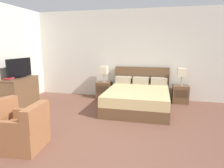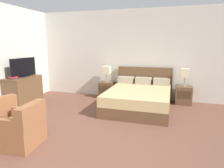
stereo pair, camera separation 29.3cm
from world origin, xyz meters
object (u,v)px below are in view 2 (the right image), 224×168
(nightstand_left, at_px, (107,90))
(armchair_companion, at_px, (21,130))
(table_lamp_left, at_px, (107,70))
(book_red_cover, at_px, (13,78))
(dresser, at_px, (24,90))
(book_blue_cover, at_px, (13,77))
(table_lamp_right, at_px, (185,73))
(tv, at_px, (24,68))
(nightstand_right, at_px, (183,95))
(bed, at_px, (139,98))

(nightstand_left, xyz_separation_m, armchair_companion, (-0.42, -3.41, 0.02))
(table_lamp_left, xyz_separation_m, book_red_cover, (-2.09, -1.74, -0.09))
(book_red_cover, bearing_deg, dresser, 86.83)
(nightstand_left, xyz_separation_m, book_blue_cover, (-2.08, -1.74, 0.59))
(book_red_cover, distance_m, armchair_companion, 2.43)
(table_lamp_right, distance_m, book_blue_cover, 4.77)
(armchair_companion, bearing_deg, dresser, 129.07)
(tv, bearing_deg, nightstand_right, 16.50)
(book_blue_cover, bearing_deg, tv, 89.16)
(nightstand_left, height_order, dresser, dresser)
(nightstand_right, relative_size, dresser, 0.49)
(nightstand_left, height_order, book_blue_cover, book_blue_cover)
(dresser, height_order, tv, tv)
(nightstand_right, relative_size, table_lamp_right, 1.03)
(dresser, height_order, book_red_cover, book_red_cover)
(tv, xyz_separation_m, armchair_companion, (1.65, -2.10, -0.78))
(table_lamp_right, bearing_deg, bed, -146.98)
(table_lamp_right, height_order, tv, tv)
(book_red_cover, bearing_deg, nightstand_right, 21.30)
(bed, bearing_deg, tv, -170.46)
(nightstand_right, xyz_separation_m, armchair_companion, (-2.79, -3.41, 0.02))
(dresser, bearing_deg, book_red_cover, -93.17)
(book_red_cover, bearing_deg, book_blue_cover, 0.00)
(nightstand_right, distance_m, book_blue_cover, 4.80)
(armchair_companion, bearing_deg, book_blue_cover, 134.62)
(dresser, bearing_deg, nightstand_left, 33.68)
(table_lamp_right, xyz_separation_m, dresser, (-4.44, -1.38, -0.49))
(tv, relative_size, armchair_companion, 1.28)
(bed, height_order, dresser, bed)
(dresser, xyz_separation_m, book_red_cover, (-0.02, -0.36, 0.41))
(table_lamp_left, bearing_deg, book_blue_cover, -140.04)
(nightstand_right, xyz_separation_m, tv, (-4.43, -1.31, 0.80))
(tv, relative_size, book_red_cover, 3.89)
(table_lamp_left, height_order, armchair_companion, table_lamp_left)
(book_red_cover, relative_size, armchair_companion, 0.33)
(table_lamp_left, height_order, book_red_cover, table_lamp_left)
(bed, relative_size, nightstand_left, 3.99)
(bed, relative_size, book_blue_cover, 10.53)
(dresser, bearing_deg, tv, 87.83)
(book_red_cover, height_order, book_blue_cover, book_blue_cover)
(dresser, height_order, book_blue_cover, book_blue_cover)
(table_lamp_left, bearing_deg, nightstand_right, -0.04)
(bed, relative_size, table_lamp_left, 4.10)
(nightstand_left, xyz_separation_m, table_lamp_left, (-0.00, 0.00, 0.65))
(book_blue_cover, bearing_deg, table_lamp_right, 21.39)
(dresser, relative_size, tv, 1.11)
(bed, height_order, tv, tv)
(table_lamp_left, xyz_separation_m, armchair_companion, (-0.42, -3.42, -0.63))
(nightstand_left, distance_m, table_lamp_right, 2.45)
(nightstand_right, bearing_deg, book_blue_cover, -158.63)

